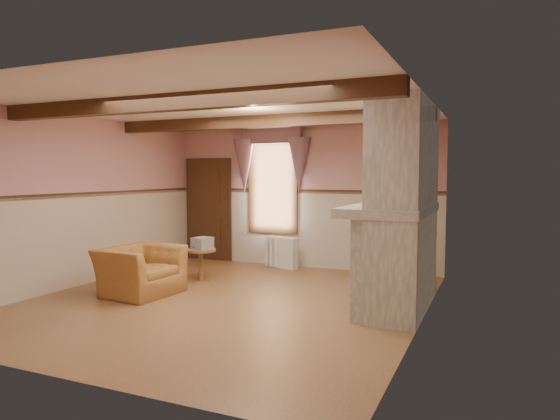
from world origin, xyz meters
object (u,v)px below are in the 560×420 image
at_px(side_table, 201,265).
at_px(bowl, 393,202).
at_px(armchair, 140,271).
at_px(oil_lamp, 394,194).
at_px(radiator, 282,252).
at_px(mantel_clock, 401,195).

xyz_separation_m(side_table, bowl, (3.34, -0.29, 1.18)).
bearing_deg(armchair, oil_lamp, -69.69).
xyz_separation_m(armchair, bowl, (3.65, 0.93, 1.09)).
bearing_deg(oil_lamp, radiator, 143.76).
height_order(radiator, bowl, bowl).
bearing_deg(radiator, oil_lamp, -18.95).
relative_size(mantel_clock, oil_lamp, 0.86).
distance_m(mantel_clock, oil_lamp, 0.56).
distance_m(side_table, bowl, 3.56).
height_order(armchair, side_table, armchair).
bearing_deg(side_table, mantel_clock, 6.19).
relative_size(bowl, oil_lamp, 1.12).
bearing_deg(bowl, radiator, 142.45).
height_order(radiator, oil_lamp, oil_lamp).
height_order(side_table, mantel_clock, mantel_clock).
xyz_separation_m(mantel_clock, oil_lamp, (0.00, -0.56, 0.04)).
xyz_separation_m(armchair, mantel_clock, (3.65, 1.58, 1.16)).
height_order(armchair, bowl, bowl).
bearing_deg(bowl, mantel_clock, 90.00).
distance_m(side_table, radiator, 1.85).
height_order(side_table, bowl, bowl).
distance_m(bowl, mantel_clock, 0.65).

